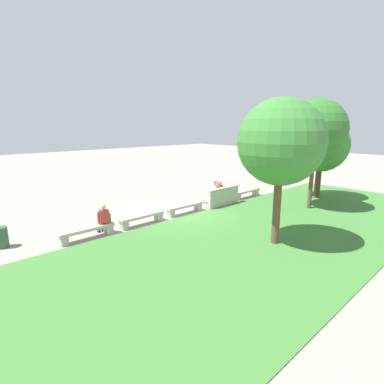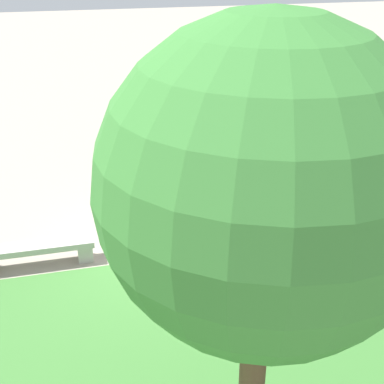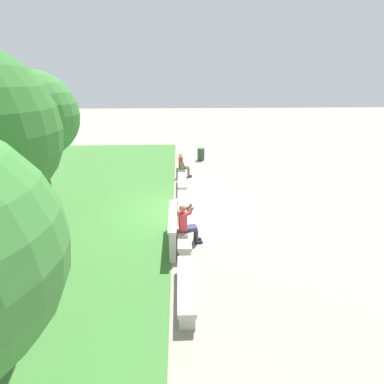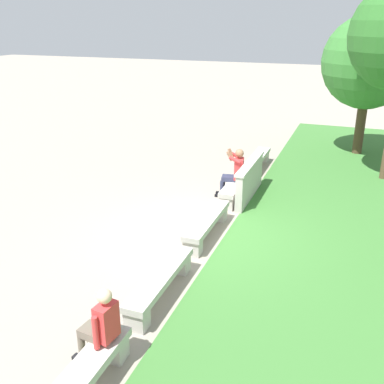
{
  "view_description": "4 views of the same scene",
  "coord_description": "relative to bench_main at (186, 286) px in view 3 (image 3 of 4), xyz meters",
  "views": [
    {
      "loc": [
        9.3,
        10.59,
        4.23
      ],
      "look_at": [
        -0.54,
        -0.06,
        0.99
      ],
      "focal_mm": 28.0,
      "sensor_mm": 36.0,
      "label": 1
    },
    {
      "loc": [
        1.72,
        9.02,
        5.62
      ],
      "look_at": [
        -0.73,
        -0.77,
        0.81
      ],
      "focal_mm": 50.0,
      "sensor_mm": 36.0,
      "label": 2
    },
    {
      "loc": [
        -10.71,
        0.11,
        4.93
      ],
      "look_at": [
        -0.49,
        -0.33,
        0.96
      ],
      "focal_mm": 28.0,
      "sensor_mm": 36.0,
      "label": 3
    },
    {
      "loc": [
        8.41,
        2.79,
        4.49
      ],
      "look_at": [
        -0.4,
        -0.5,
        0.82
      ],
      "focal_mm": 42.0,
      "sensor_mm": 36.0,
      "label": 4
    }
  ],
  "objects": [
    {
      "name": "backpack",
      "position": [
        9.04,
        -0.05,
        0.32
      ],
      "size": [
        0.28,
        0.24,
        0.43
      ],
      "color": "#4C7F47",
      "rests_on": "bench_end"
    },
    {
      "name": "trash_bin",
      "position": [
        12.45,
        -1.24,
        0.07
      ],
      "size": [
        0.44,
        0.44,
        0.75
      ],
      "primitive_type": "cylinder",
      "color": "#2D5133",
      "rests_on": "ground"
    },
    {
      "name": "grass_strip",
      "position": [
        4.94,
        4.38,
        -0.29
      ],
      "size": [
        24.01,
        8.0,
        0.03
      ],
      "primitive_type": "cube",
      "color": "#3D7533",
      "rests_on": "ground"
    },
    {
      "name": "bench_near",
      "position": [
        2.47,
        0.0,
        0.0
      ],
      "size": [
        2.13,
        0.4,
        0.45
      ],
      "color": "#B7B2A8",
      "rests_on": "ground"
    },
    {
      "name": "bench_main",
      "position": [
        0.0,
        0.0,
        0.0
      ],
      "size": [
        2.13,
        0.4,
        0.45
      ],
      "color": "#B7B2A8",
      "rests_on": "ground"
    },
    {
      "name": "ground_plane",
      "position": [
        4.94,
        0.0,
        -0.3
      ],
      "size": [
        80.0,
        80.0,
        0.0
      ],
      "primitive_type": "plane",
      "color": "gray"
    },
    {
      "name": "backrest_wall_with_plaque",
      "position": [
        2.47,
        0.34,
        0.21
      ],
      "size": [
        2.29,
        0.24,
        1.01
      ],
      "color": "#B7B2A8",
      "rests_on": "ground"
    },
    {
      "name": "person_distant",
      "position": [
        9.18,
        -0.07,
        0.37
      ],
      "size": [
        0.48,
        0.71,
        1.26
      ],
      "color": "black",
      "rests_on": "ground"
    },
    {
      "name": "tree_left_background",
      "position": [
        5.03,
        5.09,
        3.36
      ],
      "size": [
        2.99,
        2.99,
        5.18
      ],
      "color": "brown",
      "rests_on": "ground"
    },
    {
      "name": "person_photographer",
      "position": [
        2.48,
        -0.08,
        0.43
      ],
      "size": [
        0.51,
        0.76,
        1.32
      ],
      "color": "black",
      "rests_on": "ground"
    },
    {
      "name": "bench_far",
      "position": [
        7.41,
        0.0,
        0.0
      ],
      "size": [
        2.13,
        0.4,
        0.45
      ],
      "color": "#B7B2A8",
      "rests_on": "ground"
    },
    {
      "name": "bench_end",
      "position": [
        9.89,
        0.0,
        0.0
      ],
      "size": [
        2.13,
        0.4,
        0.45
      ],
      "color": "#B7B2A8",
      "rests_on": "ground"
    },
    {
      "name": "bench_mid",
      "position": [
        4.94,
        0.0,
        0.0
      ],
      "size": [
        2.13,
        0.4,
        0.45
      ],
      "color": "#B7B2A8",
      "rests_on": "ground"
    }
  ]
}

